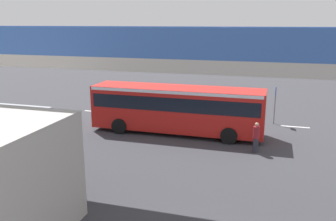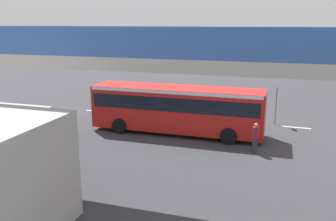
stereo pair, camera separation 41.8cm
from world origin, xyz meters
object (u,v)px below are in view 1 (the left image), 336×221
(bicycle_red, at_px, (48,122))
(pedestrian, at_px, (256,138))
(city_bus, at_px, (177,106))
(parked_van, at_px, (12,121))
(traffic_sign, at_px, (275,99))
(bicycle_blue, at_px, (23,124))

(bicycle_red, height_order, pedestrian, pedestrian)
(city_bus, relative_size, parked_van, 2.40)
(traffic_sign, bearing_deg, pedestrian, 81.51)
(city_bus, distance_m, pedestrian, 5.92)
(pedestrian, height_order, traffic_sign, traffic_sign)
(bicycle_blue, distance_m, bicycle_red, 1.66)
(city_bus, relative_size, traffic_sign, 4.12)
(pedestrian, distance_m, traffic_sign, 6.69)
(parked_van, bearing_deg, bicycle_blue, -68.26)
(bicycle_blue, height_order, traffic_sign, traffic_sign)
(bicycle_blue, relative_size, pedestrian, 0.99)
(bicycle_red, xyz_separation_m, pedestrian, (-14.65, 1.10, 0.51))
(parked_van, bearing_deg, pedestrian, -172.88)
(city_bus, xyz_separation_m, traffic_sign, (-6.33, -4.24, 0.01))
(city_bus, distance_m, bicycle_blue, 10.98)
(parked_van, height_order, bicycle_blue, parked_van)
(bicycle_blue, bearing_deg, pedestrian, 179.50)
(city_bus, xyz_separation_m, bicycle_red, (9.29, 1.21, -1.51))
(pedestrian, bearing_deg, traffic_sign, -98.49)
(parked_van, xyz_separation_m, traffic_sign, (-16.17, -8.44, 0.71))
(city_bus, bearing_deg, bicycle_blue, 11.52)
(city_bus, height_order, bicycle_blue, city_bus)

